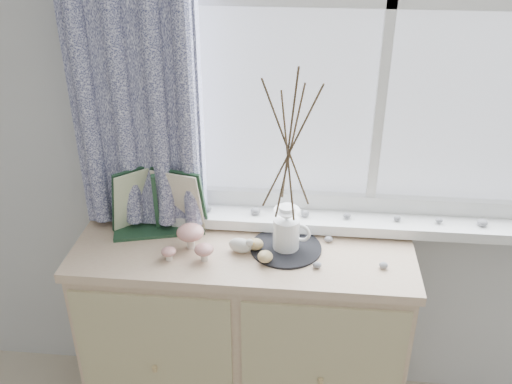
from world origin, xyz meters
TOP-DOWN VIEW (x-y plane):
  - sideboard at (-0.15, 1.75)m, footprint 1.20×0.45m
  - botanical_book at (-0.47, 1.79)m, footprint 0.40×0.22m
  - toadstool_cluster at (-0.33, 1.71)m, footprint 0.18×0.15m
  - wooden_eggs at (-0.08, 1.70)m, footprint 0.09×0.11m
  - songbird_figurine at (-0.16, 1.72)m, footprint 0.12×0.08m
  - crocheted_doily at (0.00, 1.76)m, footprint 0.25×0.25m
  - twig_pitcher at (0.00, 1.76)m, footprint 0.30×0.30m
  - sideboard_pebbles at (0.15, 1.75)m, footprint 0.33×0.23m

SIDE VIEW (x-z plane):
  - sideboard at x=-0.15m, z-range 0.00..0.85m
  - crocheted_doily at x=0.00m, z-range 0.85..0.86m
  - sideboard_pebbles at x=0.15m, z-range 0.85..0.87m
  - wooden_eggs at x=-0.08m, z-range 0.84..0.91m
  - songbird_figurine at x=-0.16m, z-range 0.85..0.91m
  - toadstool_cluster at x=-0.33m, z-range 0.86..0.95m
  - botanical_book at x=-0.47m, z-range 0.85..1.12m
  - twig_pitcher at x=0.00m, z-range 0.90..1.59m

